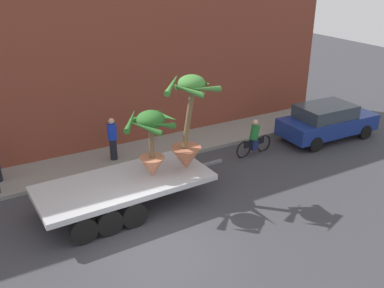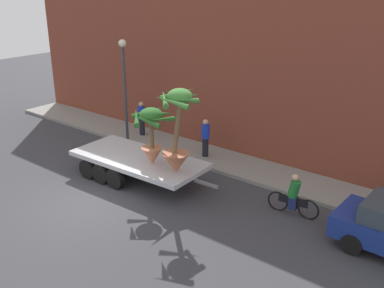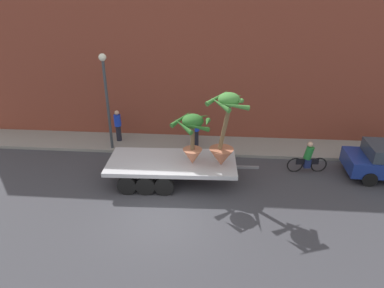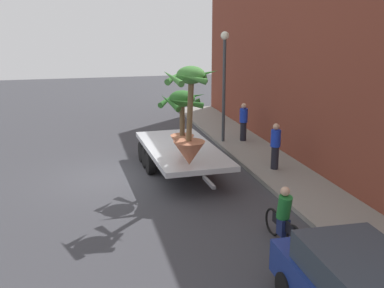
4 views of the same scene
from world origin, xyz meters
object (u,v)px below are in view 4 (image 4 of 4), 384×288
Objects in this scene: potted_palm_rear at (182,118)px; pedestrian_far_left at (275,145)px; street_lamp at (224,73)px; potted_palm_middle at (190,120)px; cyclist at (284,218)px; pedestrian_near_gate at (244,121)px; flatbed_trailer at (180,151)px.

pedestrian_far_left is (-0.10, 3.49, -1.21)m from potted_palm_rear.
pedestrian_far_left is 0.35× the size of street_lamp.
pedestrian_far_left is at bearing 91.68° from potted_palm_rear.
street_lamp is (-5.70, 2.93, 0.76)m from potted_palm_middle.
street_lamp is (-9.58, 1.44, 2.56)m from cyclist.
pedestrian_near_gate is 4.21m from pedestrian_far_left.
pedestrian_far_left is (-1.39, 3.55, -1.43)m from potted_palm_middle.
street_lamp is at bearing 152.80° from potted_palm_middle.
potted_palm_middle is at bearing -159.05° from cyclist.
street_lamp reaches higher than pedestrian_near_gate.
potted_palm_rear is (1.16, -0.16, 1.49)m from flatbed_trailer.
potted_palm_rear is at bearing -33.07° from street_lamp.
pedestrian_near_gate is at bearing 82.74° from street_lamp.
potted_palm_middle is (1.28, -0.05, 0.22)m from potted_palm_rear.
street_lamp is at bearing 140.15° from flatbed_trailer.
potted_palm_rear is at bearing -41.38° from pedestrian_near_gate.
flatbed_trailer is 3.83× the size of pedestrian_near_gate.
cyclist is 0.38× the size of street_lamp.
pedestrian_far_left is at bearing 158.61° from cyclist.
pedestrian_near_gate reaches higher than cyclist.
potted_palm_middle reaches higher than pedestrian_near_gate.
cyclist is at bearing -13.98° from pedestrian_near_gate.
pedestrian_far_left is at bearing 72.44° from flatbed_trailer.
cyclist reaches higher than flatbed_trailer.
flatbed_trailer is 3.83× the size of pedestrian_far_left.
street_lamp is at bearing 146.93° from potted_palm_rear.
street_lamp reaches higher than flatbed_trailer.
street_lamp is at bearing -97.26° from pedestrian_near_gate.
street_lamp reaches higher than pedestrian_far_left.
potted_palm_rear reaches higher than flatbed_trailer.
potted_palm_rear reaches higher than pedestrian_far_left.
flatbed_trailer is 2.07× the size of potted_palm_middle.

